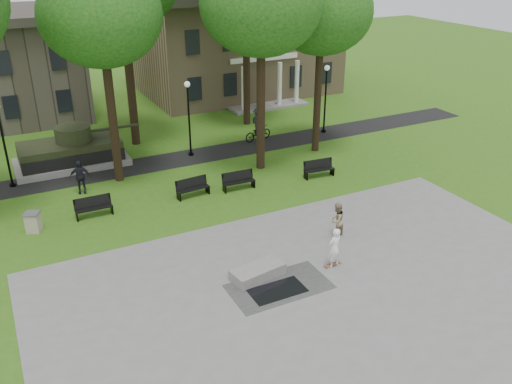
# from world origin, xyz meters

# --- Properties ---
(ground) EXTENTS (120.00, 120.00, 0.00)m
(ground) POSITION_xyz_m (0.00, 0.00, 0.00)
(ground) COLOR #325E16
(ground) RESTS_ON ground
(plaza) EXTENTS (22.00, 16.00, 0.02)m
(plaza) POSITION_xyz_m (0.00, -5.00, 0.01)
(plaza) COLOR gray
(plaza) RESTS_ON ground
(footpath) EXTENTS (44.00, 2.60, 0.01)m
(footpath) POSITION_xyz_m (0.00, 12.00, 0.01)
(footpath) COLOR black
(footpath) RESTS_ON ground
(building_right) EXTENTS (17.00, 12.00, 8.60)m
(building_right) POSITION_xyz_m (10.00, 26.00, 4.34)
(building_right) COLOR #9E8460
(building_right) RESTS_ON ground
(tree_1) EXTENTS (6.20, 6.20, 11.63)m
(tree_1) POSITION_xyz_m (-4.50, 10.50, 8.95)
(tree_1) COLOR black
(tree_1) RESTS_ON ground
(tree_2) EXTENTS (6.60, 6.60, 12.16)m
(tree_2) POSITION_xyz_m (3.50, 8.50, 9.32)
(tree_2) COLOR black
(tree_2) RESTS_ON ground
(tree_3) EXTENTS (6.00, 6.00, 11.19)m
(tree_3) POSITION_xyz_m (8.00, 9.50, 8.60)
(tree_3) COLOR black
(tree_3) RESTS_ON ground
(lamp_left) EXTENTS (0.36, 0.36, 4.73)m
(lamp_left) POSITION_xyz_m (-10.00, 12.30, 2.79)
(lamp_left) COLOR black
(lamp_left) RESTS_ON ground
(lamp_mid) EXTENTS (0.36, 0.36, 4.73)m
(lamp_mid) POSITION_xyz_m (0.50, 12.30, 2.79)
(lamp_mid) COLOR black
(lamp_mid) RESTS_ON ground
(lamp_right) EXTENTS (0.36, 0.36, 4.73)m
(lamp_right) POSITION_xyz_m (10.50, 12.30, 2.79)
(lamp_right) COLOR black
(lamp_right) RESTS_ON ground
(tank_monument) EXTENTS (7.45, 3.40, 2.40)m
(tank_monument) POSITION_xyz_m (-6.46, 14.00, 0.86)
(tank_monument) COLOR gray
(tank_monument) RESTS_ON ground
(puddle) EXTENTS (2.20, 1.20, 0.00)m
(puddle) POSITION_xyz_m (-1.69, -2.96, 0.02)
(puddle) COLOR black
(puddle) RESTS_ON plaza
(concrete_block) EXTENTS (2.33, 1.33, 0.45)m
(concrete_block) POSITION_xyz_m (-1.93, -1.75, 0.24)
(concrete_block) COLOR gray
(concrete_block) RESTS_ON plaza
(skateboard) EXTENTS (0.78, 0.21, 0.07)m
(skateboard) POSITION_xyz_m (1.23, -2.44, 0.06)
(skateboard) COLOR brown
(skateboard) RESTS_ON plaza
(skateboarder) EXTENTS (0.72, 0.55, 1.77)m
(skateboarder) POSITION_xyz_m (1.25, -2.49, 0.91)
(skateboarder) COLOR white
(skateboarder) RESTS_ON plaza
(friend_watching) EXTENTS (1.01, 0.91, 1.68)m
(friend_watching) POSITION_xyz_m (2.76, -0.46, 0.86)
(friend_watching) COLOR #9A8163
(friend_watching) RESTS_ON plaza
(pedestrian_walker) EXTENTS (1.16, 0.67, 1.86)m
(pedestrian_walker) POSITION_xyz_m (-6.73, 9.70, 0.93)
(pedestrian_walker) COLOR black
(pedestrian_walker) RESTS_ON ground
(cyclist) EXTENTS (2.17, 1.27, 2.26)m
(cyclist) POSITION_xyz_m (5.55, 12.86, 0.92)
(cyclist) COLOR black
(cyclist) RESTS_ON ground
(park_bench_0) EXTENTS (1.80, 0.53, 1.00)m
(park_bench_0) POSITION_xyz_m (-6.71, 6.67, 0.52)
(park_bench_0) COLOR black
(park_bench_0) RESTS_ON ground
(park_bench_1) EXTENTS (1.83, 0.69, 1.00)m
(park_bench_1) POSITION_xyz_m (-1.54, 6.61, 0.52)
(park_bench_1) COLOR black
(park_bench_1) RESTS_ON ground
(park_bench_2) EXTENTS (1.82, 0.60, 1.00)m
(park_bench_2) POSITION_xyz_m (1.00, 6.32, 0.52)
(park_bench_2) COLOR black
(park_bench_2) RESTS_ON ground
(park_bench_3) EXTENTS (1.83, 0.68, 1.00)m
(park_bench_3) POSITION_xyz_m (5.85, 5.80, 0.52)
(park_bench_3) COLOR black
(park_bench_3) RESTS_ON ground
(trash_bin) EXTENTS (0.88, 0.88, 0.96)m
(trash_bin) POSITION_xyz_m (-9.53, 6.37, 0.49)
(trash_bin) COLOR #BAB099
(trash_bin) RESTS_ON ground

